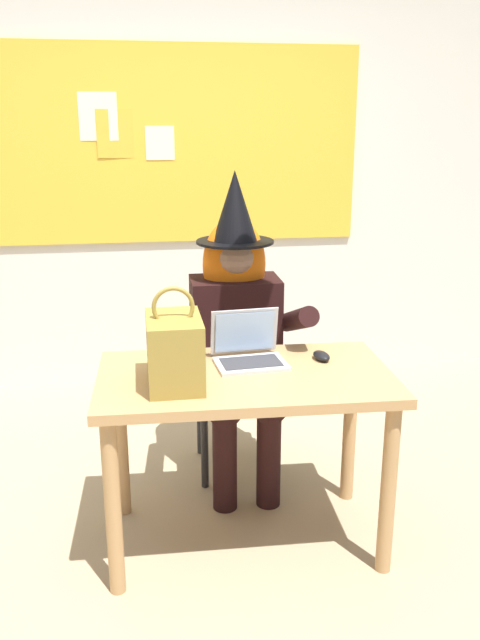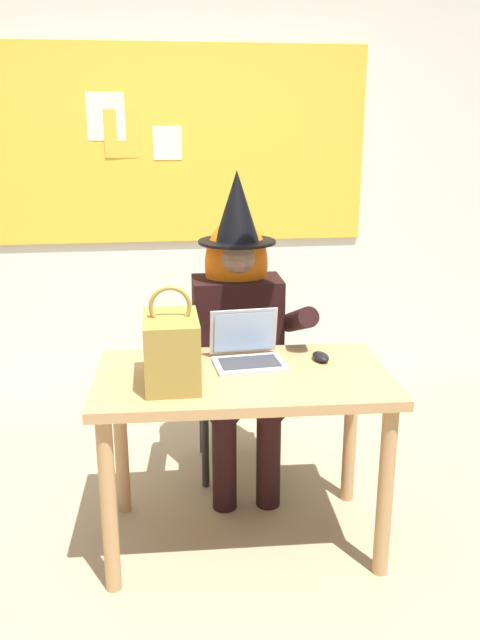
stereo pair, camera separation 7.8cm
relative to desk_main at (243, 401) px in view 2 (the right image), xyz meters
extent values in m
plane|color=tan|center=(-0.17, -0.02, -0.63)|extent=(24.00, 24.00, 0.00)
cube|color=silver|center=(-0.17, 1.93, 0.73)|extent=(6.05, 0.10, 2.73)
cube|color=gold|center=(-0.17, 1.87, 0.92)|extent=(2.40, 0.02, 1.20)
cube|color=#F4E0C6|center=(-0.23, 1.86, 0.93)|extent=(0.18, 0.00, 0.20)
cube|color=#F4E0C6|center=(-0.59, 1.86, 1.09)|extent=(0.23, 0.01, 0.28)
cube|color=gold|center=(-0.50, 1.86, 0.99)|extent=(0.22, 0.01, 0.29)
cube|color=tan|center=(0.00, 0.00, 0.10)|extent=(1.17, 0.69, 0.04)
cylinder|color=tan|center=(-0.52, -0.24, -0.28)|extent=(0.06, 0.06, 0.71)
cylinder|color=tan|center=(0.50, -0.28, -0.28)|extent=(0.06, 0.06, 0.71)
cylinder|color=tan|center=(-0.50, 0.28, -0.28)|extent=(0.06, 0.06, 0.71)
cylinder|color=tan|center=(0.52, 0.24, -0.28)|extent=(0.06, 0.06, 0.71)
cube|color=black|center=(0.05, 0.60, -0.19)|extent=(0.44, 0.44, 0.04)
cube|color=black|center=(0.06, 0.79, 0.06)|extent=(0.38, 0.05, 0.45)
cylinder|color=#262628|center=(0.22, 0.43, -0.42)|extent=(0.04, 0.04, 0.42)
cylinder|color=#262628|center=(-0.12, 0.44, -0.42)|extent=(0.04, 0.04, 0.42)
cylinder|color=#262628|center=(0.23, 0.77, -0.42)|extent=(0.04, 0.04, 0.42)
cylinder|color=#262628|center=(-0.11, 0.78, -0.42)|extent=(0.04, 0.04, 0.42)
cylinder|color=black|center=(0.15, 0.24, -0.40)|extent=(0.11, 0.11, 0.46)
cylinder|color=black|center=(-0.05, 0.25, -0.40)|extent=(0.11, 0.11, 0.46)
cylinder|color=black|center=(0.15, 0.41, -0.14)|extent=(0.16, 0.42, 0.15)
cylinder|color=black|center=(-0.05, 0.41, -0.14)|extent=(0.16, 0.42, 0.15)
cube|color=black|center=(0.05, 0.62, 0.09)|extent=(0.42, 0.27, 0.52)
cylinder|color=black|center=(0.30, 0.39, 0.20)|extent=(0.10, 0.46, 0.24)
cylinder|color=black|center=(-0.20, 0.40, 0.20)|extent=(0.10, 0.46, 0.24)
sphere|color=#A37A60|center=(0.05, 0.62, 0.45)|extent=(0.20, 0.20, 0.20)
ellipsoid|color=orange|center=(0.06, 0.65, 0.41)|extent=(0.30, 0.22, 0.44)
cylinder|color=black|center=(0.05, 0.62, 0.53)|extent=(0.36, 0.36, 0.01)
cone|color=black|center=(0.05, 0.62, 0.69)|extent=(0.21, 0.21, 0.33)
cube|color=#B7B7BC|center=(0.04, 0.08, 0.12)|extent=(0.30, 0.22, 0.01)
cube|color=#333338|center=(0.04, 0.08, 0.13)|extent=(0.25, 0.16, 0.00)
cube|color=#B7B7BC|center=(0.03, 0.20, 0.23)|extent=(0.28, 0.06, 0.19)
cube|color=#99B7E0|center=(0.03, 0.19, 0.23)|extent=(0.25, 0.05, 0.17)
ellipsoid|color=black|center=(0.34, 0.10, 0.13)|extent=(0.07, 0.11, 0.03)
cube|color=olive|center=(-0.28, -0.07, 0.25)|extent=(0.20, 0.30, 0.26)
torus|color=olive|center=(-0.28, -0.07, 0.42)|extent=(0.16, 0.02, 0.16)
camera|label=1|loc=(-0.39, -2.35, 1.06)|focal=36.73mm
camera|label=2|loc=(-0.32, -2.36, 1.06)|focal=36.73mm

